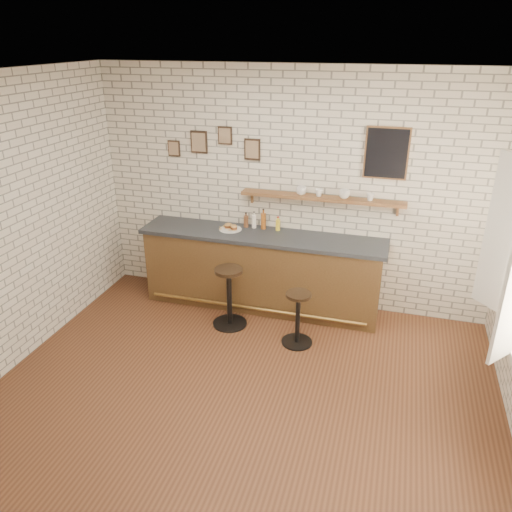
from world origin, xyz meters
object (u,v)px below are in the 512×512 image
object	(u,v)px
ciabatta_sandwich	(231,226)
condiment_bottle_yellow	(278,225)
sandwich_plate	(230,229)
shelf_cup_d	(370,197)
shelf_cup_c	(344,194)
bar_stool_left	(229,295)
shelf_cup_b	(319,193)
bitters_bottle_amber	(263,221)
bitters_bottle_brown	(246,221)
bitters_bottle_white	(254,221)
bar_counter	(262,270)
bar_stool_right	(298,317)
shelf_cup_a	(301,191)

from	to	relation	value
ciabatta_sandwich	condiment_bottle_yellow	xyz separation A→B (m)	(0.58, 0.15, 0.03)
sandwich_plate	shelf_cup_d	xyz separation A→B (m)	(1.69, 0.16, 0.53)
sandwich_plate	shelf_cup_c	xyz separation A→B (m)	(1.39, 0.16, 0.54)
bar_stool_left	shelf_cup_b	size ratio (longest dim) A/B	8.06
condiment_bottle_yellow	shelf_cup_c	size ratio (longest dim) A/B	1.38
bitters_bottle_amber	bitters_bottle_brown	bearing A→B (deg)	180.00
ciabatta_sandwich	shelf_cup_c	distance (m)	1.48
bar_stool_left	shelf_cup_d	world-z (taller)	shelf_cup_d
ciabatta_sandwich	shelf_cup_c	size ratio (longest dim) A/B	1.62
bitters_bottle_white	bitters_bottle_amber	bearing A→B (deg)	0.00
bitters_bottle_white	shelf_cup_c	size ratio (longest dim) A/B	1.67
sandwich_plate	shelf_cup_c	size ratio (longest dim) A/B	2.13
bar_counter	sandwich_plate	xyz separation A→B (m)	(-0.43, 0.04, 0.51)
ciabatta_sandwich	bar_stool_left	distance (m)	0.91
bitters_bottle_brown	shelf_cup_c	xyz separation A→B (m)	(1.23, 0.01, 0.46)
bar_counter	shelf_cup_b	xyz separation A→B (m)	(0.66, 0.20, 1.04)
condiment_bottle_yellow	bitters_bottle_amber	bearing A→B (deg)	180.00
shelf_cup_c	shelf_cup_d	world-z (taller)	shelf_cup_c
bitters_bottle_brown	bitters_bottle_amber	bearing A→B (deg)	-0.00
bar_counter	bar_stool_left	xyz separation A→B (m)	(-0.25, -0.57, -0.10)
bitters_bottle_brown	shelf_cup_d	distance (m)	1.60
bitters_bottle_white	bar_stool_left	world-z (taller)	bitters_bottle_white
bitters_bottle_amber	bar_stool_right	world-z (taller)	bitters_bottle_amber
shelf_cup_a	sandwich_plate	bearing A→B (deg)	-179.70
shelf_cup_c	bitters_bottle_brown	bearing A→B (deg)	122.75
condiment_bottle_yellow	bar_stool_left	distance (m)	1.10
shelf_cup_c	shelf_cup_d	size ratio (longest dim) A/B	1.42
bitters_bottle_brown	shelf_cup_d	bearing A→B (deg)	0.49
bitters_bottle_brown	bar_stool_left	world-z (taller)	bitters_bottle_brown
shelf_cup_c	shelf_cup_d	bearing A→B (deg)	-57.87
bitters_bottle_amber	shelf_cup_b	distance (m)	0.81
bar_counter	shelf_cup_a	size ratio (longest dim) A/B	24.02
bar_stool_left	shelf_cup_d	bearing A→B (deg)	27.08
bar_stool_right	bitters_bottle_amber	bearing A→B (deg)	125.81
condiment_bottle_yellow	shelf_cup_d	bearing A→B (deg)	0.68
bar_counter	shelf_cup_d	size ratio (longest dim) A/B	33.55
bar_counter	sandwich_plate	size ratio (longest dim) A/B	11.07
bitters_bottle_brown	shelf_cup_c	distance (m)	1.31
shelf_cup_a	shelf_cup_b	world-z (taller)	shelf_cup_a
sandwich_plate	bitters_bottle_brown	distance (m)	0.23
bitters_bottle_white	bar_stool_right	world-z (taller)	bitters_bottle_white
ciabatta_sandwich	bar_stool_left	bearing A→B (deg)	-74.28
bar_stool_left	bar_stool_right	world-z (taller)	bar_stool_left
bitters_bottle_amber	bar_stool_right	bearing A→B (deg)	-54.19
bitters_bottle_white	shelf_cup_d	size ratio (longest dim) A/B	2.37
sandwich_plate	bitters_bottle_white	world-z (taller)	bitters_bottle_white
bar_stool_left	ciabatta_sandwich	bearing A→B (deg)	105.72
bitters_bottle_brown	bar_stool_right	size ratio (longest dim) A/B	0.30
shelf_cup_d	bitters_bottle_white	bearing A→B (deg)	170.94
shelf_cup_a	shelf_cup_c	xyz separation A→B (m)	(0.52, 0.00, 0.00)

